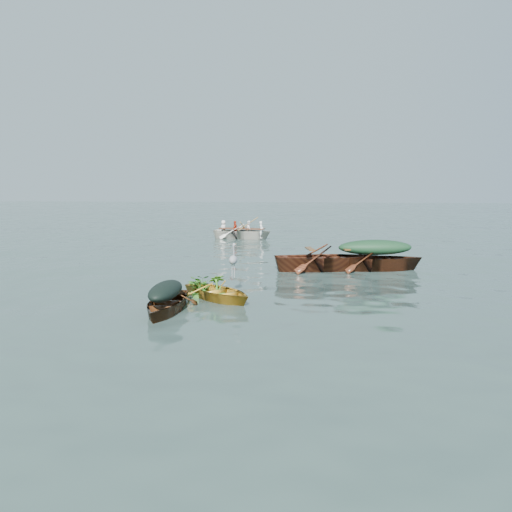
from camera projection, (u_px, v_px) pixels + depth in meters
The scene contains 13 objects.
ground at pixel (272, 288), 14.15m from camera, with size 140.00×140.00×0.00m, color #314540.
yellow_dinghy at pixel (218, 300), 12.70m from camera, with size 1.22×2.81×0.74m, color #BA8724.
dark_covered_boat at pixel (166, 312), 11.46m from camera, with size 1.15×3.09×0.73m, color #4C2511.
green_tarp_boat at pixel (374, 270), 17.09m from camera, with size 1.42×4.57×1.08m, color #4E2212.
open_wooden_boat at pixel (327, 270), 17.06m from camera, with size 1.55×4.97×1.20m, color #5B2C16.
rowed_boat at pixel (242, 239), 27.01m from camera, with size 1.33×4.44×1.06m, color white.
dark_tarp_cover at pixel (166, 288), 11.38m from camera, with size 0.63×1.70×0.40m, color black.
green_tarp_cover at pixel (375, 247), 16.98m from camera, with size 0.78×2.51×0.52m, color #163723.
thwart_benches at pixel (327, 252), 16.97m from camera, with size 0.93×2.49×0.04m, color #533013, non-canonical shape.
heron at pixel (233, 265), 12.99m from camera, with size 0.28×0.40×0.92m, color #909398, non-canonical shape.
dinghy_weeds at pixel (206, 271), 13.02m from camera, with size 0.70×0.90×0.60m, color #38761E.
rowers at pixel (242, 222), 26.88m from camera, with size 1.20×3.10×0.76m, color white.
oars at pixel (242, 228), 26.93m from camera, with size 2.60×0.60×0.06m, color olive, non-canonical shape.
Camera 1 is at (1.12, -13.84, 2.90)m, focal length 35.00 mm.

